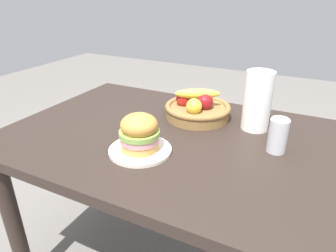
{
  "coord_description": "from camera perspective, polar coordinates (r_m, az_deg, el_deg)",
  "views": [
    {
      "loc": [
        0.42,
        -0.96,
        1.28
      ],
      "look_at": [
        -0.03,
        -0.05,
        0.81
      ],
      "focal_mm": 32.06,
      "sensor_mm": 36.0,
      "label": 1
    }
  ],
  "objects": [
    {
      "name": "dining_table",
      "position": [
        1.22,
        2.49,
        -6.23
      ],
      "size": [
        1.4,
        0.9,
        0.75
      ],
      "color": "#2D231E",
      "rests_on": "ground_plane"
    },
    {
      "name": "soda_can",
      "position": [
        1.11,
        20.17,
        -1.68
      ],
      "size": [
        0.07,
        0.07,
        0.13
      ],
      "color": "silver",
      "rests_on": "dining_table"
    },
    {
      "name": "fruit_basket",
      "position": [
        1.33,
        5.62,
        3.47
      ],
      "size": [
        0.29,
        0.29,
        0.14
      ],
      "color": "olive",
      "rests_on": "dining_table"
    },
    {
      "name": "sandwich",
      "position": [
        1.04,
        -5.46,
        -1.18
      ],
      "size": [
        0.14,
        0.14,
        0.13
      ],
      "color": "tan",
      "rests_on": "plate"
    },
    {
      "name": "plate",
      "position": [
        1.07,
        -5.31,
        -4.56
      ],
      "size": [
        0.22,
        0.22,
        0.01
      ],
      "primitive_type": "cylinder",
      "color": "silver",
      "rests_on": "dining_table"
    },
    {
      "name": "paper_towel_roll",
      "position": [
        1.25,
        16.67,
        4.59
      ],
      "size": [
        0.11,
        0.11,
        0.24
      ],
      "primitive_type": "cylinder",
      "color": "white",
      "rests_on": "dining_table"
    }
  ]
}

